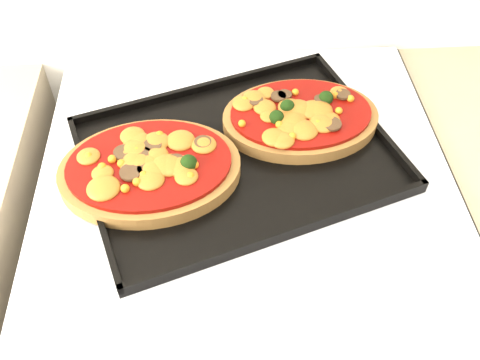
{
  "coord_description": "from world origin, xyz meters",
  "views": [
    {
      "loc": [
        -0.0,
        1.2,
        1.48
      ],
      "look_at": [
        0.03,
        1.69,
        0.92
      ],
      "focal_mm": 40.0,
      "sensor_mm": 36.0,
      "label": 1
    }
  ],
  "objects_px": {
    "stove": "(245,322)",
    "baking_tray": "(238,153)",
    "pizza_left": "(150,167)",
    "pizza_right": "(301,116)"
  },
  "relations": [
    {
      "from": "stove",
      "to": "pizza_right",
      "type": "relative_size",
      "value": 3.88
    },
    {
      "from": "baking_tray",
      "to": "pizza_right",
      "type": "relative_size",
      "value": 1.83
    },
    {
      "from": "baking_tray",
      "to": "pizza_right",
      "type": "bearing_deg",
      "value": 11.21
    },
    {
      "from": "pizza_left",
      "to": "pizza_right",
      "type": "height_order",
      "value": "pizza_left"
    },
    {
      "from": "pizza_left",
      "to": "stove",
      "type": "bearing_deg",
      "value": -0.33
    },
    {
      "from": "baking_tray",
      "to": "pizza_left",
      "type": "height_order",
      "value": "pizza_left"
    },
    {
      "from": "stove",
      "to": "baking_tray",
      "type": "relative_size",
      "value": 2.12
    },
    {
      "from": "pizza_left",
      "to": "baking_tray",
      "type": "bearing_deg",
      "value": 15.67
    },
    {
      "from": "stove",
      "to": "pizza_left",
      "type": "bearing_deg",
      "value": 179.67
    },
    {
      "from": "stove",
      "to": "pizza_right",
      "type": "bearing_deg",
      "value": 46.39
    }
  ]
}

